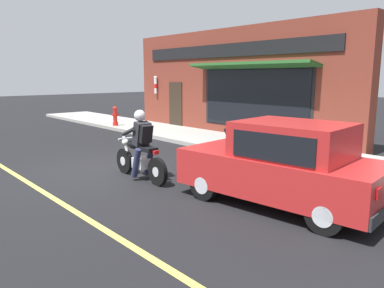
% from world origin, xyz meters
% --- Properties ---
extents(ground_plane, '(80.00, 80.00, 0.00)m').
position_xyz_m(ground_plane, '(0.00, 0.00, 0.00)').
color(ground_plane, black).
extents(sidewalk_curb, '(2.60, 22.00, 0.14)m').
position_xyz_m(sidewalk_curb, '(5.12, 3.00, 0.07)').
color(sidewalk_curb, '#9E9B93').
rests_on(sidewalk_curb, ground).
extents(storefront_building, '(1.25, 11.27, 4.20)m').
position_xyz_m(storefront_building, '(6.65, 1.74, 2.11)').
color(storefront_building, maroon).
rests_on(storefront_building, ground).
extents(motorcycle_with_rider, '(0.56, 2.02, 1.62)m').
position_xyz_m(motorcycle_with_rider, '(0.29, -1.34, 0.68)').
color(motorcycle_with_rider, black).
rests_on(motorcycle_with_rider, ground).
extents(car_hatchback, '(2.02, 3.93, 1.57)m').
position_xyz_m(car_hatchback, '(1.22, -4.58, 0.77)').
color(car_hatchback, black).
rests_on(car_hatchback, ground).
extents(trash_bin, '(0.56, 0.56, 0.98)m').
position_xyz_m(trash_bin, '(4.91, -3.28, 0.64)').
color(trash_bin, '#514C47').
rests_on(trash_bin, sidewalk_curb).
extents(fire_hydrant, '(0.36, 0.24, 0.88)m').
position_xyz_m(fire_hydrant, '(4.22, 6.58, 0.57)').
color(fire_hydrant, red).
rests_on(fire_hydrant, sidewalk_curb).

